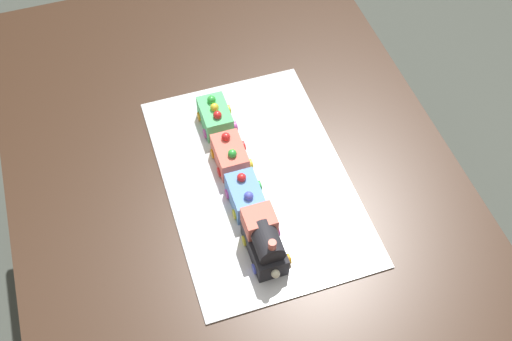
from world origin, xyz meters
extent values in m
plane|color=#474C44|center=(0.00, 0.00, 0.00)|extent=(8.00, 8.00, 0.00)
cube|color=#382316|center=(0.00, 0.00, 0.72)|extent=(1.40, 1.00, 0.03)
cube|color=#382316|center=(0.64, -0.44, 0.35)|extent=(0.07, 0.07, 0.71)
cube|color=#382316|center=(0.64, 0.44, 0.35)|extent=(0.07, 0.07, 0.71)
cube|color=silver|center=(-0.06, -0.04, 0.74)|extent=(0.60, 0.40, 0.00)
cube|color=#232328|center=(-0.25, 0.00, 0.77)|extent=(0.12, 0.06, 0.05)
cylinder|color=#232328|center=(-0.26, 0.00, 0.81)|extent=(0.07, 0.05, 0.05)
cube|color=#F27260|center=(-0.21, 0.00, 0.82)|extent=(0.06, 0.06, 0.04)
cylinder|color=#F27260|center=(-0.29, 0.00, 0.84)|extent=(0.02, 0.02, 0.03)
sphere|color=#F4EFCC|center=(-0.31, 0.00, 0.78)|extent=(0.02, 0.02, 0.02)
cylinder|color=orange|center=(-0.28, -0.04, 0.76)|extent=(0.02, 0.01, 0.02)
cylinder|color=#D84CB2|center=(-0.21, -0.04, 0.76)|extent=(0.02, 0.01, 0.02)
cylinder|color=#4C59D8|center=(-0.28, 0.03, 0.76)|extent=(0.02, 0.01, 0.02)
cylinder|color=yellow|center=(-0.21, 0.03, 0.76)|extent=(0.02, 0.01, 0.02)
cube|color=#669EEA|center=(-0.12, 0.00, 0.77)|extent=(0.10, 0.06, 0.06)
cylinder|color=#D84CB2|center=(-0.14, -0.04, 0.76)|extent=(0.02, 0.01, 0.02)
cylinder|color=green|center=(-0.09, -0.04, 0.76)|extent=(0.02, 0.01, 0.02)
cylinder|color=yellow|center=(-0.14, 0.03, 0.76)|extent=(0.02, 0.01, 0.02)
cylinder|color=#D84CB2|center=(-0.09, 0.03, 0.76)|extent=(0.02, 0.01, 0.02)
sphere|color=red|center=(-0.09, 0.00, 0.81)|extent=(0.02, 0.02, 0.02)
sphere|color=#4C59D8|center=(-0.14, 0.00, 0.81)|extent=(0.02, 0.02, 0.02)
cube|color=#F27260|center=(0.00, 0.00, 0.77)|extent=(0.10, 0.06, 0.06)
cylinder|color=yellow|center=(-0.02, -0.04, 0.76)|extent=(0.02, 0.01, 0.02)
cylinder|color=red|center=(0.03, -0.04, 0.76)|extent=(0.02, 0.01, 0.02)
cylinder|color=red|center=(-0.02, 0.03, 0.76)|extent=(0.02, 0.01, 0.02)
cylinder|color=orange|center=(0.03, 0.03, 0.76)|extent=(0.02, 0.01, 0.02)
sphere|color=red|center=(0.03, 0.00, 0.81)|extent=(0.02, 0.02, 0.02)
sphere|color=green|center=(-0.02, 0.00, 0.81)|extent=(0.02, 0.02, 0.02)
cube|color=#59CC7A|center=(0.12, 0.00, 0.77)|extent=(0.10, 0.06, 0.06)
cylinder|color=#D84CB2|center=(0.09, -0.04, 0.76)|extent=(0.02, 0.01, 0.02)
cylinder|color=yellow|center=(0.15, -0.04, 0.76)|extent=(0.02, 0.01, 0.02)
cylinder|color=#D84CB2|center=(0.09, 0.03, 0.76)|extent=(0.02, 0.01, 0.02)
cylinder|color=orange|center=(0.15, 0.03, 0.76)|extent=(0.02, 0.01, 0.02)
sphere|color=red|center=(0.10, 0.00, 0.81)|extent=(0.02, 0.02, 0.02)
sphere|color=green|center=(0.15, 0.00, 0.81)|extent=(0.02, 0.02, 0.02)
sphere|color=yellow|center=(0.12, 0.00, 0.81)|extent=(0.02, 0.02, 0.02)
camera|label=1|loc=(-0.86, 0.22, 1.92)|focal=45.21mm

